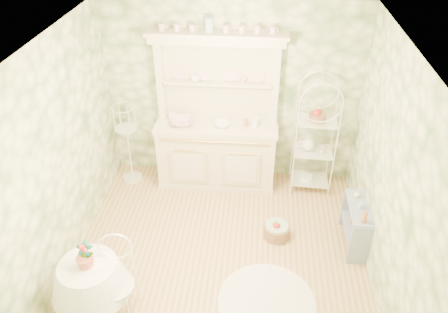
# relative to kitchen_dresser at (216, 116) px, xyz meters

# --- Properties ---
(floor) EXTENTS (3.60, 3.60, 0.00)m
(floor) POSITION_rel_kitchen_dresser_xyz_m (0.20, -1.52, -1.15)
(floor) COLOR tan
(floor) RESTS_ON ground
(ceiling) EXTENTS (3.60, 3.60, 0.00)m
(ceiling) POSITION_rel_kitchen_dresser_xyz_m (0.20, -1.52, 1.56)
(ceiling) COLOR white
(ceiling) RESTS_ON floor
(wall_left) EXTENTS (3.60, 3.60, 0.00)m
(wall_left) POSITION_rel_kitchen_dresser_xyz_m (-1.60, -1.52, 0.21)
(wall_left) COLOR #F4F0CA
(wall_left) RESTS_ON floor
(wall_right) EXTENTS (3.60, 3.60, 0.00)m
(wall_right) POSITION_rel_kitchen_dresser_xyz_m (2.00, -1.52, 0.21)
(wall_right) COLOR #F4F0CA
(wall_right) RESTS_ON floor
(wall_back) EXTENTS (3.60, 3.60, 0.00)m
(wall_back) POSITION_rel_kitchen_dresser_xyz_m (0.20, 0.28, 0.21)
(wall_back) COLOR #F4F0CA
(wall_back) RESTS_ON floor
(wall_front) EXTENTS (3.60, 3.60, 0.00)m
(wall_front) POSITION_rel_kitchen_dresser_xyz_m (0.20, -3.32, 0.21)
(wall_front) COLOR #F4F0CA
(wall_front) RESTS_ON floor
(kitchen_dresser) EXTENTS (1.87, 0.61, 2.29)m
(kitchen_dresser) POSITION_rel_kitchen_dresser_xyz_m (0.00, 0.00, 0.00)
(kitchen_dresser) COLOR beige
(kitchen_dresser) RESTS_ON floor
(bakers_rack) EXTENTS (0.55, 0.40, 1.70)m
(bakers_rack) POSITION_rel_kitchen_dresser_xyz_m (1.40, -0.03, -0.30)
(bakers_rack) COLOR white
(bakers_rack) RESTS_ON floor
(side_shelf) EXTENTS (0.29, 0.73, 0.62)m
(side_shelf) POSITION_rel_kitchen_dresser_xyz_m (1.88, -1.17, -0.83)
(side_shelf) COLOR #8091AE
(side_shelf) RESTS_ON floor
(round_table) EXTENTS (0.85, 0.85, 0.70)m
(round_table) POSITION_rel_kitchen_dresser_xyz_m (-1.07, -2.47, -0.79)
(round_table) COLOR white
(round_table) RESTS_ON floor
(cafe_chair) EXTENTS (0.52, 0.52, 0.98)m
(cafe_chair) POSITION_rel_kitchen_dresser_xyz_m (-0.81, -2.49, -0.65)
(cafe_chair) COLOR white
(cafe_chair) RESTS_ON floor
(birdcage_stand) EXTENTS (0.40, 0.40, 1.56)m
(birdcage_stand) POSITION_rel_kitchen_dresser_xyz_m (-1.31, -0.07, -0.37)
(birdcage_stand) COLOR white
(birdcage_stand) RESTS_ON floor
(floor_basket) EXTENTS (0.35, 0.35, 0.21)m
(floor_basket) POSITION_rel_kitchen_dresser_xyz_m (0.90, -1.14, -1.04)
(floor_basket) COLOR #906A4C
(floor_basket) RESTS_ON floor
(lace_rug) EXTENTS (1.40, 1.40, 0.01)m
(lace_rug) POSITION_rel_kitchen_dresser_xyz_m (0.79, -2.19, -1.14)
(lace_rug) COLOR white
(lace_rug) RESTS_ON floor
(bowl_floral) EXTENTS (0.38, 0.38, 0.08)m
(bowl_floral) POSITION_rel_kitchen_dresser_xyz_m (-0.48, -0.05, -0.13)
(bowl_floral) COLOR white
(bowl_floral) RESTS_ON kitchen_dresser
(bowl_white) EXTENTS (0.23, 0.23, 0.07)m
(bowl_white) POSITION_rel_kitchen_dresser_xyz_m (0.09, -0.06, -0.13)
(bowl_white) COLOR white
(bowl_white) RESTS_ON kitchen_dresser
(cup_left) EXTENTS (0.15, 0.15, 0.10)m
(cup_left) POSITION_rel_kitchen_dresser_xyz_m (-0.31, 0.16, 0.47)
(cup_left) COLOR white
(cup_left) RESTS_ON kitchen_dresser
(cup_right) EXTENTS (0.11, 0.11, 0.09)m
(cup_right) POSITION_rel_kitchen_dresser_xyz_m (0.36, 0.14, 0.47)
(cup_right) COLOR white
(cup_right) RESTS_ON kitchen_dresser
(potted_geranium) EXTENTS (0.18, 0.14, 0.31)m
(potted_geranium) POSITION_rel_kitchen_dresser_xyz_m (-1.05, -2.47, -0.30)
(potted_geranium) COLOR #3F7238
(potted_geranium) RESTS_ON round_table
(bottle_amber) EXTENTS (0.08, 0.08, 0.18)m
(bottle_amber) POSITION_rel_kitchen_dresser_xyz_m (1.88, -1.44, -0.46)
(bottle_amber) COLOR #AE6638
(bottle_amber) RESTS_ON side_shelf
(bottle_blue) EXTENTS (0.06, 0.06, 0.11)m
(bottle_blue) POSITION_rel_kitchen_dresser_xyz_m (1.88, -1.21, -0.49)
(bottle_blue) COLOR #96B4CE
(bottle_blue) RESTS_ON side_shelf
(bottle_glass) EXTENTS (0.08, 0.08, 0.09)m
(bottle_glass) POSITION_rel_kitchen_dresser_xyz_m (1.87, -0.99, -0.50)
(bottle_glass) COLOR silver
(bottle_glass) RESTS_ON side_shelf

